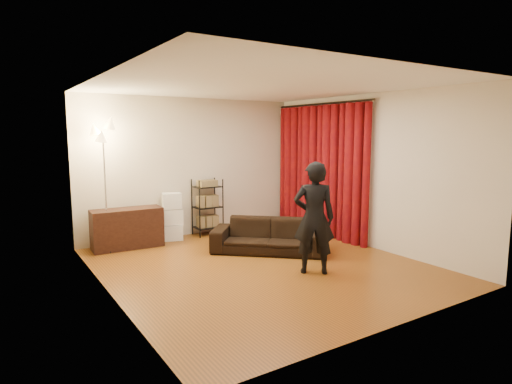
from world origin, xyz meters
TOP-DOWN VIEW (x-y plane):
  - floor at (0.00, 0.00)m, footprint 5.00×5.00m
  - ceiling at (0.00, 0.00)m, footprint 5.00×5.00m
  - wall_back at (0.00, 2.50)m, footprint 5.00×0.00m
  - wall_front at (0.00, -2.50)m, footprint 5.00×0.00m
  - wall_left at (-2.25, 0.00)m, footprint 0.00×5.00m
  - wall_right at (2.25, 0.00)m, footprint 0.00×5.00m
  - curtain_rod at (2.15, 1.12)m, footprint 0.04×2.65m
  - curtain at (2.13, 1.12)m, footprint 0.22×2.65m
  - sofa at (0.54, 0.57)m, footprint 1.94×1.85m
  - person at (0.46, -0.68)m, footprint 0.71×0.66m
  - media_cabinet at (-1.42, 2.14)m, footprint 1.22×0.51m
  - storage_boxes at (-0.53, 2.24)m, footprint 0.43×0.38m
  - wire_shelf at (0.22, 2.28)m, footprint 0.55×0.42m
  - floor_lamp at (-1.77, 2.10)m, footprint 0.40×0.40m

SIDE VIEW (x-z plane):
  - floor at x=0.00m, z-range 0.00..0.00m
  - sofa at x=0.54m, z-range 0.00..0.56m
  - media_cabinet at x=-1.42m, z-range 0.00..0.70m
  - storage_boxes at x=-0.53m, z-range 0.00..0.90m
  - wire_shelf at x=0.22m, z-range 0.00..1.12m
  - person at x=0.46m, z-range 0.00..1.62m
  - floor_lamp at x=-1.77m, z-range 0.00..2.19m
  - curtain at x=2.13m, z-range 0.00..2.55m
  - wall_back at x=0.00m, z-range -1.15..3.85m
  - wall_front at x=0.00m, z-range -1.15..3.85m
  - wall_left at x=-2.25m, z-range -1.15..3.85m
  - wall_right at x=2.25m, z-range -1.15..3.85m
  - curtain_rod at x=2.15m, z-range 2.56..2.60m
  - ceiling at x=0.00m, z-range 2.70..2.70m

